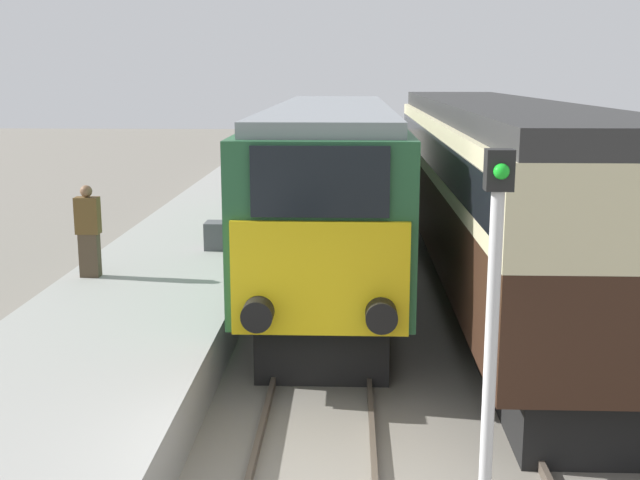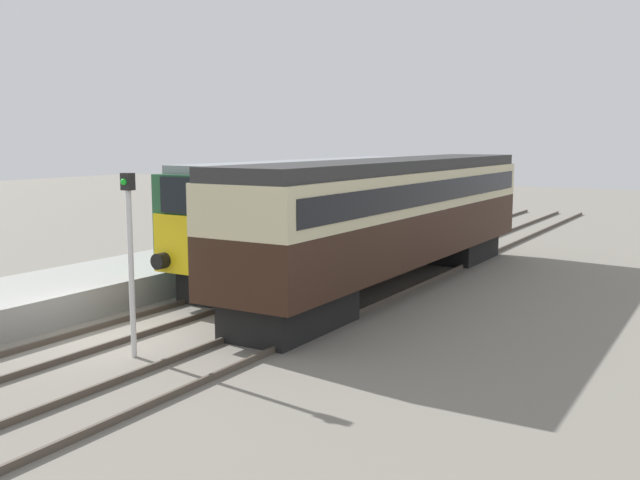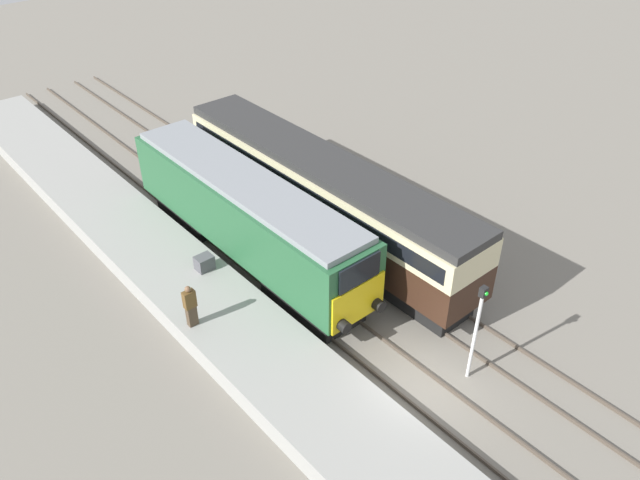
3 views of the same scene
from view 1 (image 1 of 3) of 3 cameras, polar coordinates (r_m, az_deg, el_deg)
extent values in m
cube|color=gray|center=(16.62, -10.81, -3.07)|extent=(3.50, 50.00, 0.81)
cube|color=#4C4238|center=(13.48, -2.77, -7.88)|extent=(0.07, 60.00, 0.14)
cube|color=#4C4238|center=(13.44, 3.40, -7.95)|extent=(0.07, 60.00, 0.14)
cube|color=#4C4238|center=(13.62, 11.77, -7.91)|extent=(0.07, 60.00, 0.14)
cube|color=#4C4238|center=(13.93, 17.65, -7.78)|extent=(0.07, 60.00, 0.14)
cube|color=black|center=(13.91, 0.40, -5.37)|extent=(2.03, 4.00, 1.00)
cube|color=black|center=(22.22, 1.09, 1.13)|extent=(2.03, 4.00, 1.00)
cube|color=#235633|center=(17.71, 0.84, 4.47)|extent=(2.70, 13.54, 2.70)
cube|color=yellow|center=(11.11, -0.01, -2.77)|extent=(2.48, 0.10, 1.62)
cube|color=black|center=(10.85, -0.01, 4.17)|extent=(1.89, 0.10, 0.97)
cube|color=gray|center=(17.58, 0.86, 9.23)|extent=(2.38, 13.00, 0.24)
cylinder|color=black|center=(11.10, -4.46, -5.29)|extent=(0.44, 0.35, 0.44)
cylinder|color=black|center=(11.04, 4.38, -5.39)|extent=(0.44, 0.35, 0.44)
cube|color=black|center=(11.74, 17.02, -9.35)|extent=(1.89, 3.60, 0.95)
cube|color=black|center=(23.25, 9.54, 1.39)|extent=(1.89, 3.60, 0.95)
cube|color=#331E14|center=(17.14, 12.20, 1.82)|extent=(2.70, 16.51, 1.53)
cube|color=beige|center=(16.96, 12.40, 6.37)|extent=(2.71, 16.51, 1.20)
cube|color=black|center=(16.96, 12.40, 6.37)|extent=(2.75, 15.85, 0.66)
cube|color=#2D2D2D|center=(16.91, 12.52, 9.01)|extent=(2.48, 16.51, 0.36)
cube|color=#473828|center=(15.79, -16.04, -1.04)|extent=(0.36, 0.24, 0.83)
cube|color=brown|center=(15.65, -16.20, 1.69)|extent=(0.44, 0.26, 0.69)
sphere|color=brown|center=(15.58, -16.30, 3.35)|extent=(0.23, 0.23, 0.23)
cylinder|color=silver|center=(7.62, 11.95, -10.06)|extent=(0.12, 0.12, 3.60)
cube|color=black|center=(7.13, 12.62, 4.89)|extent=(0.24, 0.20, 0.36)
sphere|color=green|center=(7.02, 12.78, 4.78)|extent=(0.14, 0.14, 0.14)
cube|color=#4C4C51|center=(17.74, -7.02, 0.33)|extent=(0.70, 0.56, 0.60)
camera|label=2|loc=(12.91, 108.70, -3.60)|focal=40.00mm
camera|label=3|loc=(17.03, -103.39, 41.59)|focal=35.00mm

